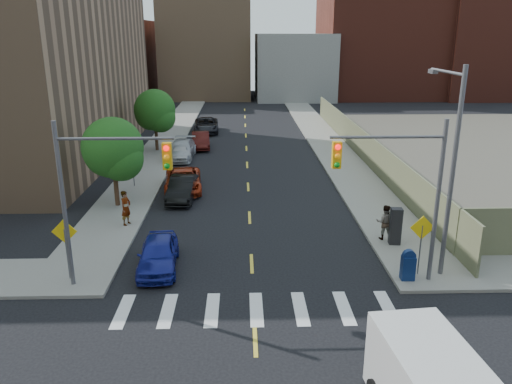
{
  "coord_description": "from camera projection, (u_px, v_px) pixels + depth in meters",
  "views": [
    {
      "loc": [
        -0.4,
        -12.89,
        10.16
      ],
      "look_at": [
        0.33,
        12.58,
        2.0
      ],
      "focal_mm": 35.0,
      "sensor_mm": 36.0,
      "label": 1
    }
  ],
  "objects": [
    {
      "name": "bg_bldg_west",
      "position": [
        106.0,
        60.0,
        79.59
      ],
      "size": [
        14.0,
        18.0,
        12.0
      ],
      "primitive_type": "cube",
      "color": "#592319",
      "rests_on": "ground"
    },
    {
      "name": "pedestrian_west",
      "position": [
        126.0,
        208.0,
        27.01
      ],
      "size": [
        0.7,
        0.82,
        1.91
      ],
      "primitive_type": "imported",
      "rotation": [
        0.0,
        0.0,
        1.16
      ],
      "color": "gray",
      "rests_on": "sidewalk_nw"
    },
    {
      "name": "parked_car_silver",
      "position": [
        182.0,
        150.0,
        41.99
      ],
      "size": [
        2.29,
        5.27,
        1.51
      ],
      "primitive_type": "imported",
      "rotation": [
        0.0,
        0.0,
        -0.03
      ],
      "color": "#A9ACB1",
      "rests_on": "ground"
    },
    {
      "name": "signal_ne",
      "position": [
        402.0,
        181.0,
        19.87
      ],
      "size": [
        4.59,
        0.3,
        7.0
      ],
      "color": "#59595E",
      "rests_on": "ground"
    },
    {
      "name": "tree_west_near",
      "position": [
        113.0,
        151.0,
        29.38
      ],
      "size": [
        3.66,
        3.64,
        5.52
      ],
      "color": "#332114",
      "rests_on": "ground"
    },
    {
      "name": "bg_bldg_east",
      "position": [
        377.0,
        46.0,
        82.08
      ],
      "size": [
        18.0,
        18.0,
        16.0
      ],
      "primitive_type": "cube",
      "color": "#592319",
      "rests_on": "ground"
    },
    {
      "name": "parked_car_red",
      "position": [
        183.0,
        180.0,
        33.39
      ],
      "size": [
        2.89,
        5.36,
        1.43
      ],
      "primitive_type": "imported",
      "rotation": [
        0.0,
        0.0,
        0.1
      ],
      "color": "#A42C10",
      "rests_on": "ground"
    },
    {
      "name": "tree_west_far",
      "position": [
        155.0,
        113.0,
        43.66
      ],
      "size": [
        3.66,
        3.64,
        5.52
      ],
      "color": "#332114",
      "rests_on": "ground"
    },
    {
      "name": "mailbox",
      "position": [
        408.0,
        265.0,
        21.02
      ],
      "size": [
        0.56,
        0.44,
        1.36
      ],
      "rotation": [
        0.0,
        0.0,
        -0.02
      ],
      "color": "navy",
      "rests_on": "sidewalk_ne"
    },
    {
      "name": "fence_north",
      "position": [
        361.0,
        144.0,
        41.92
      ],
      "size": [
        0.12,
        44.0,
        2.5
      ],
      "primitive_type": "cube",
      "color": "#6A704E",
      "rests_on": "ground"
    },
    {
      "name": "warn_sign_ne",
      "position": [
        422.0,
        234.0,
        21.16
      ],
      "size": [
        1.06,
        0.06,
        2.83
      ],
      "color": "#59595E",
      "rests_on": "ground"
    },
    {
      "name": "warn_sign_midwest",
      "position": [
        132.0,
        160.0,
        33.6
      ],
      "size": [
        1.06,
        0.06,
        2.83
      ],
      "color": "#59595E",
      "rests_on": "ground"
    },
    {
      "name": "bg_bldg_center",
      "position": [
        293.0,
        66.0,
        80.71
      ],
      "size": [
        12.0,
        16.0,
        10.0
      ],
      "primitive_type": "cube",
      "color": "gray",
      "rests_on": "ground"
    },
    {
      "name": "parked_car_grey",
      "position": [
        206.0,
        125.0,
        53.06
      ],
      "size": [
        2.85,
        5.64,
        1.53
      ],
      "primitive_type": "imported",
      "rotation": [
        0.0,
        0.0,
        0.06
      ],
      "color": "black",
      "rests_on": "ground"
    },
    {
      "name": "warn_sign_nw",
      "position": [
        65.0,
        238.0,
        20.75
      ],
      "size": [
        1.06,
        0.06,
        2.83
      ],
      "color": "#59595E",
      "rests_on": "ground"
    },
    {
      "name": "bg_bldg_midwest",
      "position": [
        207.0,
        50.0,
        81.47
      ],
      "size": [
        14.0,
        16.0,
        15.0
      ],
      "primitive_type": "cube",
      "color": "#8C6B4C",
      "rests_on": "ground"
    },
    {
      "name": "payphone",
      "position": [
        395.0,
        226.0,
        24.52
      ],
      "size": [
        0.59,
        0.5,
        1.85
      ],
      "primitive_type": "cube",
      "rotation": [
        0.0,
        0.0,
        -0.09
      ],
      "color": "black",
      "rests_on": "sidewalk_ne"
    },
    {
      "name": "pedestrian_east",
      "position": [
        385.0,
        222.0,
        25.11
      ],
      "size": [
        1.01,
        0.87,
        1.81
      ],
      "primitive_type": "imported",
      "rotation": [
        0.0,
        0.0,
        2.91
      ],
      "color": "gray",
      "rests_on": "sidewalk_ne"
    },
    {
      "name": "parked_car_white",
      "position": [
        180.0,
        153.0,
        41.23
      ],
      "size": [
        1.63,
        3.95,
        1.34
      ],
      "primitive_type": "imported",
      "rotation": [
        0.0,
        0.0,
        0.01
      ],
      "color": "silver",
      "rests_on": "ground"
    },
    {
      "name": "sidewalk_ne",
      "position": [
        316.0,
        128.0,
        55.07
      ],
      "size": [
        3.5,
        73.0,
        0.15
      ],
      "primitive_type": "cube",
      "color": "gray",
      "rests_on": "ground"
    },
    {
      "name": "parked_car_blue",
      "position": [
        158.0,
        254.0,
        22.31
      ],
      "size": [
        1.97,
        4.31,
        1.43
      ],
      "primitive_type": "imported",
      "rotation": [
        0.0,
        0.0,
        0.07
      ],
      "color": "navy",
      "rests_on": "ground"
    },
    {
      "name": "ground",
      "position": [
        257.0,
        378.0,
        15.38
      ],
      "size": [
        160.0,
        160.0,
        0.0
      ],
      "primitive_type": "plane",
      "color": "black",
      "rests_on": "ground"
    },
    {
      "name": "parked_car_black",
      "position": [
        182.0,
        189.0,
        31.6
      ],
      "size": [
        1.73,
        4.48,
        1.46
      ],
      "primitive_type": "imported",
      "rotation": [
        0.0,
        0.0,
        -0.04
      ],
      "color": "black",
      "rests_on": "ground"
    },
    {
      "name": "smokestack",
      "position": [
        508.0,
        7.0,
        78.89
      ],
      "size": [
        1.8,
        1.8,
        28.0
      ],
      "primitive_type": "cylinder",
      "color": "#8C6B4C",
      "rests_on": "ground"
    },
    {
      "name": "bg_bldg_fareast",
      "position": [
        479.0,
        40.0,
        80.31
      ],
      "size": [
        14.0,
        16.0,
        18.0
      ],
      "primitive_type": "cube",
      "color": "#592319",
      "rests_on": "ground"
    },
    {
      "name": "signal_nw",
      "position": [
        100.0,
        183.0,
        19.55
      ],
      "size": [
        4.59,
        0.3,
        7.0
      ],
      "color": "#59595E",
      "rests_on": "ground"
    },
    {
      "name": "streetlight_ne",
      "position": [
        450.0,
        158.0,
        20.58
      ],
      "size": [
        0.25,
        3.7,
        9.0
      ],
      "color": "#59595E",
      "rests_on": "ground"
    },
    {
      "name": "sidewalk_nw",
      "position": [
        175.0,
        129.0,
        54.65
      ],
      "size": [
        3.5,
        73.0,
        0.15
      ],
      "primitive_type": "cube",
      "color": "gray",
      "rests_on": "ground"
    },
    {
      "name": "parked_car_maroon",
      "position": [
        201.0,
        140.0,
        45.75
      ],
      "size": [
        1.98,
        4.61,
        1.48
      ],
      "primitive_type": "imported",
      "rotation": [
        0.0,
        0.0,
        0.09
      ],
      "color": "#3C0F0C",
      "rests_on": "ground"
    }
  ]
}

